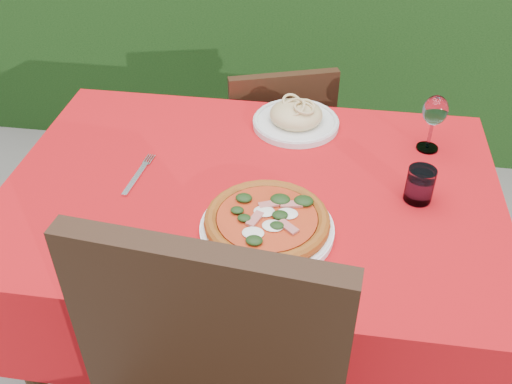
# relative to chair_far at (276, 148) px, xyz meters

# --- Properties ---
(ground) EXTENTS (60.00, 60.00, 0.00)m
(ground) POSITION_rel_chair_far_xyz_m (0.00, -0.61, -0.46)
(ground) COLOR #65615B
(ground) RESTS_ON ground
(dining_table) EXTENTS (1.26, 0.86, 0.75)m
(dining_table) POSITION_rel_chair_far_xyz_m (0.00, -0.61, 0.14)
(dining_table) COLOR #462D16
(dining_table) RESTS_ON ground
(chair_far) EXTENTS (0.46, 0.46, 0.80)m
(chair_far) POSITION_rel_chair_far_xyz_m (0.00, 0.00, 0.00)
(chair_far) COLOR black
(chair_far) RESTS_ON ground
(pizza_plate) EXTENTS (0.31, 0.31, 0.06)m
(pizza_plate) POSITION_rel_chair_far_xyz_m (0.06, -0.77, 0.31)
(pizza_plate) COLOR white
(pizza_plate) RESTS_ON dining_table
(pasta_plate) EXTENTS (0.25, 0.25, 0.07)m
(pasta_plate) POSITION_rel_chair_far_xyz_m (0.09, -0.30, 0.31)
(pasta_plate) COLOR silver
(pasta_plate) RESTS_ON dining_table
(water_glass) EXTENTS (0.07, 0.07, 0.09)m
(water_glass) POSITION_rel_chair_far_xyz_m (0.41, -0.60, 0.33)
(water_glass) COLOR silver
(water_glass) RESTS_ON dining_table
(wine_glass) EXTENTS (0.07, 0.07, 0.16)m
(wine_glass) POSITION_rel_chair_far_xyz_m (0.46, -0.37, 0.40)
(wine_glass) COLOR silver
(wine_glass) RESTS_ON dining_table
(fork) EXTENTS (0.04, 0.20, 0.01)m
(fork) POSITION_rel_chair_far_xyz_m (-0.30, -0.62, 0.29)
(fork) COLOR silver
(fork) RESTS_ON dining_table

